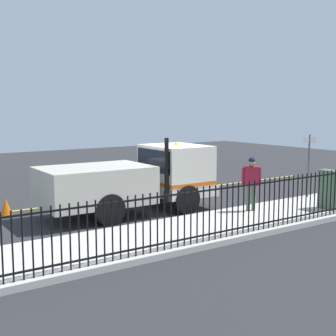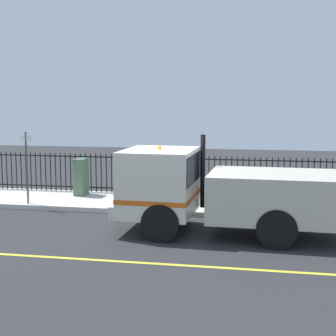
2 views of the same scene
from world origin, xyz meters
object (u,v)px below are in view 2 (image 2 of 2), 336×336
work_truck (213,188)px  street_sign (27,159)px  utility_cabinet (81,177)px  worker_standing (135,172)px

work_truck → street_sign: work_truck is taller
work_truck → utility_cabinet: bearing=55.4°
utility_cabinet → work_truck: bearing=-126.5°
worker_standing → work_truck: bearing=-12.7°
work_truck → utility_cabinet: work_truck is taller
street_sign → worker_standing: bearing=-81.9°
worker_standing → utility_cabinet: bearing=-179.7°
work_truck → utility_cabinet: (3.71, 5.01, -0.41)m
utility_cabinet → street_sign: street_sign is taller
work_truck → street_sign: size_ratio=2.54×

